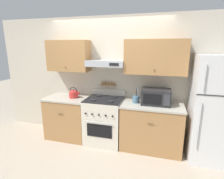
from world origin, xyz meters
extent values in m
plane|color=#B2A38E|center=(0.00, 0.00, 0.00)|extent=(16.00, 16.00, 0.00)
cube|color=beige|center=(0.00, 0.69, 1.27)|extent=(5.20, 0.08, 2.55)
cube|color=#AD7A47|center=(-0.82, 0.48, 1.76)|extent=(0.88, 0.33, 0.63)
sphere|color=brown|center=(-0.82, 0.31, 1.54)|extent=(0.02, 0.02, 0.02)
cube|color=#AD7A47|center=(0.94, 0.48, 1.76)|extent=(1.12, 0.33, 0.63)
sphere|color=brown|center=(0.94, 0.31, 1.54)|extent=(0.02, 0.02, 0.02)
cube|color=#ADAFB5|center=(0.00, 0.46, 1.62)|extent=(0.76, 0.37, 0.12)
cube|color=black|center=(0.21, 0.28, 1.62)|extent=(0.18, 0.01, 0.05)
cube|color=#AD7A47|center=(0.00, 0.61, 1.15)|extent=(0.34, 0.07, 0.02)
cylinder|color=olive|center=(-0.14, 0.61, 1.19)|extent=(0.03, 0.03, 0.06)
cylinder|color=olive|center=(-0.07, 0.61, 1.19)|extent=(0.03, 0.03, 0.06)
cylinder|color=olive|center=(0.00, 0.61, 1.19)|extent=(0.03, 0.03, 0.06)
cylinder|color=olive|center=(0.07, 0.61, 1.19)|extent=(0.03, 0.03, 0.06)
cylinder|color=olive|center=(0.14, 0.61, 1.19)|extent=(0.03, 0.03, 0.06)
cube|color=#AD7A47|center=(-0.82, 0.33, 0.43)|extent=(0.88, 0.63, 0.86)
cube|color=#B7B2A3|center=(-0.82, 0.33, 0.88)|extent=(0.91, 0.65, 0.03)
cylinder|color=brown|center=(-0.82, 0.01, 0.64)|extent=(0.10, 0.01, 0.01)
cube|color=#AD7A47|center=(0.94, 0.33, 0.43)|extent=(1.12, 0.63, 0.86)
cube|color=#B7B2A3|center=(0.94, 0.33, 0.88)|extent=(1.15, 0.65, 0.03)
cylinder|color=brown|center=(0.94, 0.01, 0.64)|extent=(0.10, 0.01, 0.01)
cube|color=beige|center=(0.00, 0.32, 0.46)|extent=(0.73, 0.63, 0.92)
cube|color=black|center=(0.00, 0.00, 0.38)|extent=(0.50, 0.01, 0.26)
cylinder|color=#ADAFB5|center=(0.00, -0.03, 0.57)|extent=(0.51, 0.02, 0.02)
cube|color=black|center=(0.00, 0.32, 0.92)|extent=(0.73, 0.63, 0.01)
cylinder|color=#232326|center=(-0.18, 0.17, 0.94)|extent=(0.11, 0.11, 0.02)
cylinder|color=#232326|center=(0.18, 0.17, 0.94)|extent=(0.11, 0.11, 0.02)
cylinder|color=#232326|center=(-0.18, 0.47, 0.94)|extent=(0.11, 0.11, 0.02)
cylinder|color=#232326|center=(0.18, 0.47, 0.94)|extent=(0.11, 0.11, 0.02)
cylinder|color=black|center=(-0.26, -0.01, 0.71)|extent=(0.03, 0.02, 0.03)
cylinder|color=black|center=(-0.13, -0.01, 0.71)|extent=(0.03, 0.02, 0.03)
cylinder|color=black|center=(0.00, -0.01, 0.71)|extent=(0.03, 0.02, 0.03)
cylinder|color=black|center=(0.13, -0.01, 0.71)|extent=(0.03, 0.02, 0.03)
cylinder|color=black|center=(0.26, -0.01, 0.71)|extent=(0.03, 0.02, 0.03)
cube|color=beige|center=(0.00, 0.62, 0.99)|extent=(0.73, 0.04, 0.12)
cube|color=white|center=(1.97, 0.29, 0.91)|extent=(0.75, 0.70, 1.82)
cylinder|color=#ADAFB5|center=(1.69, -0.08, 1.49)|extent=(0.02, 0.02, 0.40)
cylinder|color=#ADAFB5|center=(1.69, -0.08, 0.73)|extent=(0.02, 0.02, 0.77)
cylinder|color=red|center=(-0.69, 0.35, 0.96)|extent=(0.19, 0.19, 0.13)
ellipsoid|color=red|center=(-0.69, 0.35, 1.02)|extent=(0.18, 0.18, 0.07)
sphere|color=black|center=(-0.69, 0.35, 1.07)|extent=(0.02, 0.02, 0.02)
cylinder|color=red|center=(-0.60, 0.35, 0.98)|extent=(0.12, 0.04, 0.10)
torus|color=black|center=(-0.69, 0.35, 1.04)|extent=(0.17, 0.01, 0.17)
cube|color=#232326|center=(1.00, 0.37, 1.04)|extent=(0.52, 0.37, 0.29)
cube|color=black|center=(0.94, 0.18, 1.04)|extent=(0.31, 0.01, 0.18)
cube|color=#38383D|center=(1.19, 0.18, 1.04)|extent=(0.10, 0.01, 0.21)
cylinder|color=slate|center=(0.63, 0.35, 0.96)|extent=(0.13, 0.13, 0.14)
cylinder|color=olive|center=(0.61, 0.34, 1.11)|extent=(0.01, 0.05, 0.16)
cylinder|color=#28282B|center=(0.64, 0.35, 1.11)|extent=(0.01, 0.04, 0.16)
cylinder|color=#B2B2B7|center=(0.66, 0.36, 1.11)|extent=(0.01, 0.03, 0.16)
camera|label=1|loc=(1.05, -2.86, 1.93)|focal=28.00mm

